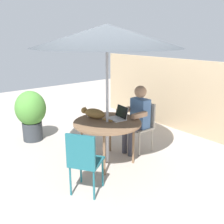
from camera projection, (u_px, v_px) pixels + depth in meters
The scene contains 10 objects.
ground_plane at pixel (108, 162), 4.43m from camera, with size 14.00×14.00×0.00m, color #ADA399.
fence_back at pixel (189, 97), 5.59m from camera, with size 5.36×0.08×1.62m, color tan.
patio_table at pixel (107, 125), 4.23m from camera, with size 1.13×1.13×0.73m.
patio_umbrella at pixel (107, 36), 3.83m from camera, with size 2.32×2.32×2.27m.
chair_occupied at pixel (143, 122), 4.79m from camera, with size 0.40×0.40×0.91m.
chair_empty at pixel (84, 158), 3.37m from camera, with size 0.55×0.55×0.91m.
person_seated at pixel (137, 115), 4.65m from camera, with size 0.48×0.48×1.25m.
laptop at pixel (119, 115), 4.36m from camera, with size 0.33×0.29×0.21m.
cat at pixel (94, 113), 4.39m from camera, with size 0.64×0.31×0.17m.
potted_plant_near_fence at pixel (31, 113), 5.21m from camera, with size 0.62×0.62×1.04m.
Camera 1 is at (3.14, -2.48, 2.09)m, focal length 40.90 mm.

